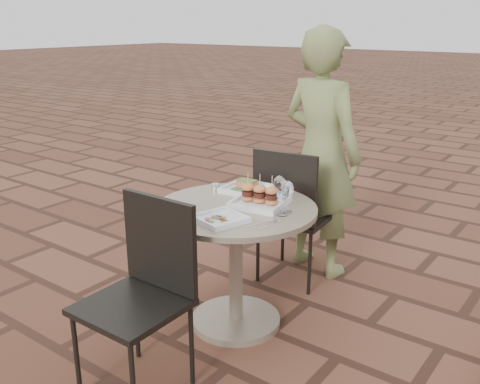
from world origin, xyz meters
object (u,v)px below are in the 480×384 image
Objects in this scene: cafe_table at (236,248)px; chair_far at (291,206)px; plate_tuna at (220,218)px; plate_sliders at (260,198)px; chair_near at (145,280)px; plate_salmon at (247,188)px; diner at (321,154)px.

chair_far is (-0.03, 0.64, 0.07)m from cafe_table.
chair_far is at bearing 96.56° from plate_tuna.
chair_near is at bearing -98.95° from plate_sliders.
plate_sliders is at bearing 86.20° from plate_tuna.
chair_far is 3.34× the size of plate_tuna.
plate_tuna is (0.18, -0.49, -0.01)m from plate_salmon.
chair_far is 0.89m from plate_tuna.
plate_sliders is (0.09, 0.10, 0.29)m from cafe_table.
chair_near is 0.49m from plate_tuna.
plate_tuna is at bearing -72.30° from cafe_table.
chair_near is 1.65m from diner.
plate_sliders reaches higher than plate_salmon.
chair_near is 0.95m from plate_salmon.
plate_salmon is at bearing 71.29° from chair_far.
plate_tuna is (0.06, -1.18, -0.10)m from diner.
chair_near is at bearing -92.37° from cafe_table.
chair_far reaches higher than plate_salmon.
chair_far is 0.60m from plate_sliders.
chair_near is at bearing -84.74° from plate_salmon.
plate_salmon is (-0.09, 0.93, 0.20)m from chair_near.
plate_sliders reaches higher than cafe_table.
plate_salmon is 0.85× the size of plate_sliders.
plate_tuna reaches higher than cafe_table.
plate_salmon is (-0.11, 0.26, 0.27)m from cafe_table.
cafe_table is 3.23× the size of plate_tuna.
cafe_table is 0.32m from plate_sliders.
cafe_table is at bearing -66.59° from plate_salmon.
plate_sliders is 0.32m from plate_tuna.
diner is at bearing 89.27° from cafe_table.
chair_near reaches higher than plate_salmon.
cafe_table is 0.39m from plate_salmon.
chair_far is at bearing 92.58° from diner.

